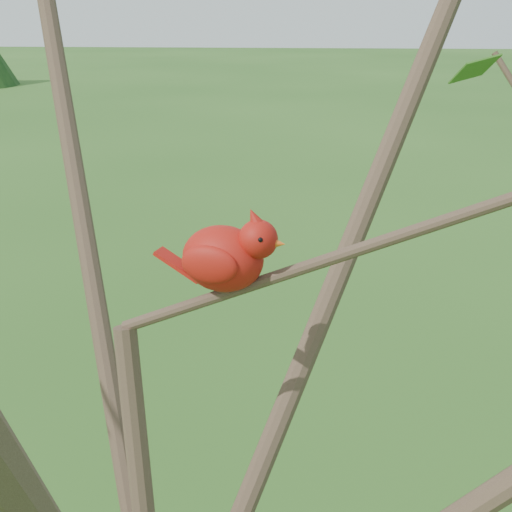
{
  "coord_description": "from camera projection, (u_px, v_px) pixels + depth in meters",
  "views": [
    {
      "loc": [
        0.22,
        -0.85,
        2.41
      ],
      "look_at": [
        0.15,
        0.07,
        2.08
      ],
      "focal_mm": 50.0,
      "sensor_mm": 36.0,
      "label": 1
    }
  ],
  "objects": [
    {
      "name": "distant_trees",
      "position": [
        216.0,
        32.0,
        24.08
      ],
      "size": [
        41.18,
        14.46,
        3.15
      ],
      "color": "#3B2B20",
      "rests_on": "ground"
    },
    {
      "name": "cardinal",
      "position": [
        227.0,
        256.0,
        1.0
      ],
      "size": [
        0.2,
        0.12,
        0.14
      ],
      "rotation": [
        0.0,
        0.0,
        -0.28
      ],
      "color": "#AC150E",
      "rests_on": "ground"
    },
    {
      "name": "crabapple_tree",
      "position": [
        151.0,
        247.0,
        0.89
      ],
      "size": [
        2.35,
        2.05,
        2.95
      ],
      "color": "#3B2B20",
      "rests_on": "ground"
    }
  ]
}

